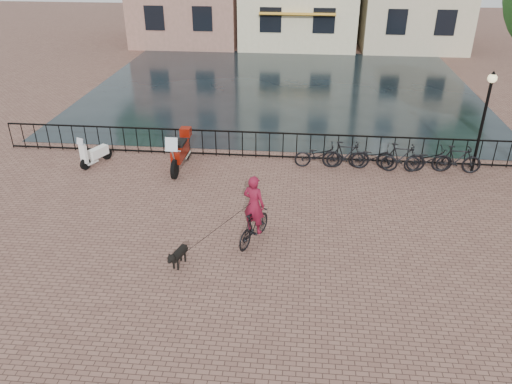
# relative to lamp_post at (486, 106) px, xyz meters

# --- Properties ---
(ground) EXTENTS (100.00, 100.00, 0.00)m
(ground) POSITION_rel_lamp_post_xyz_m (-7.20, -7.60, -2.38)
(ground) COLOR brown
(ground) RESTS_ON ground
(canal_water) EXTENTS (20.00, 20.00, 0.00)m
(canal_water) POSITION_rel_lamp_post_xyz_m (-7.20, 9.70, -2.38)
(canal_water) COLOR black
(canal_water) RESTS_ON ground
(railing) EXTENTS (20.00, 0.05, 1.02)m
(railing) POSITION_rel_lamp_post_xyz_m (-7.20, 0.40, -1.87)
(railing) COLOR black
(railing) RESTS_ON ground
(lamp_post) EXTENTS (0.30, 0.30, 3.45)m
(lamp_post) POSITION_rel_lamp_post_xyz_m (0.00, 0.00, 0.00)
(lamp_post) COLOR black
(lamp_post) RESTS_ON ground
(cyclist) EXTENTS (1.09, 1.74, 2.31)m
(cyclist) POSITION_rel_lamp_post_xyz_m (-7.20, -5.22, -1.50)
(cyclist) COLOR black
(cyclist) RESTS_ON ground
(dog) EXTENTS (0.48, 0.86, 0.55)m
(dog) POSITION_rel_lamp_post_xyz_m (-8.96, -6.48, -2.10)
(dog) COLOR black
(dog) RESTS_ON ground
(motorcycle) EXTENTS (0.57, 2.19, 1.55)m
(motorcycle) POSITION_rel_lamp_post_xyz_m (-10.26, -0.78, -1.60)
(motorcycle) COLOR maroon
(motorcycle) RESTS_ON ground
(scooter) EXTENTS (0.90, 1.36, 1.23)m
(scooter) POSITION_rel_lamp_post_xyz_m (-13.37, -0.76, -1.76)
(scooter) COLOR white
(scooter) RESTS_ON ground
(parked_bike_0) EXTENTS (1.75, 0.70, 0.90)m
(parked_bike_0) POSITION_rel_lamp_post_xyz_m (-5.40, -0.20, -1.93)
(parked_bike_0) COLOR black
(parked_bike_0) RESTS_ON ground
(parked_bike_1) EXTENTS (1.67, 0.48, 1.00)m
(parked_bike_1) POSITION_rel_lamp_post_xyz_m (-4.45, -0.20, -1.88)
(parked_bike_1) COLOR black
(parked_bike_1) RESTS_ON ground
(parked_bike_2) EXTENTS (1.79, 0.88, 0.90)m
(parked_bike_2) POSITION_rel_lamp_post_xyz_m (-3.50, -0.20, -1.93)
(parked_bike_2) COLOR black
(parked_bike_2) RESTS_ON ground
(parked_bike_3) EXTENTS (1.70, 0.63, 1.00)m
(parked_bike_3) POSITION_rel_lamp_post_xyz_m (-2.55, -0.20, -1.88)
(parked_bike_3) COLOR black
(parked_bike_3) RESTS_ON ground
(parked_bike_4) EXTENTS (1.79, 0.86, 0.90)m
(parked_bike_4) POSITION_rel_lamp_post_xyz_m (-1.60, -0.20, -1.93)
(parked_bike_4) COLOR black
(parked_bike_4) RESTS_ON ground
(parked_bike_5) EXTENTS (1.68, 0.53, 1.00)m
(parked_bike_5) POSITION_rel_lamp_post_xyz_m (-0.65, -0.20, -1.88)
(parked_bike_5) COLOR black
(parked_bike_5) RESTS_ON ground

